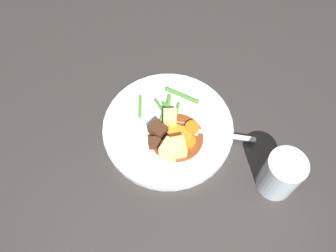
{
  "coord_description": "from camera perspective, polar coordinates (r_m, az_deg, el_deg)",
  "views": [
    {
      "loc": [
        0.33,
        -0.1,
        0.64
      ],
      "look_at": [
        0.0,
        0.0,
        0.01
      ],
      "focal_mm": 37.3,
      "sensor_mm": 36.0,
      "label": 1
    }
  ],
  "objects": [
    {
      "name": "potato_chunk_2",
      "position": [
        0.67,
        1.74,
        -3.52
      ],
      "size": [
        0.04,
        0.03,
        0.03
      ],
      "primitive_type": "cube",
      "rotation": [
        0.0,
        0.0,
        6.18
      ],
      "color": "#E5CC7A",
      "rests_on": "dinner_plate"
    },
    {
      "name": "meat_chunk_0",
      "position": [
        0.69,
        -1.65,
        -0.67
      ],
      "size": [
        0.04,
        0.04,
        0.02
      ],
      "primitive_type": "cube",
      "rotation": [
        0.0,
        0.0,
        5.23
      ],
      "color": "#4C2B19",
      "rests_on": "dinner_plate"
    },
    {
      "name": "fork",
      "position": [
        0.7,
        6.7,
        -1.11
      ],
      "size": [
        0.09,
        0.16,
        0.0
      ],
      "color": "silver",
      "rests_on": "dinner_plate"
    },
    {
      "name": "green_bean_6",
      "position": [
        0.72,
        -0.76,
        2.12
      ],
      "size": [
        0.06,
        0.04,
        0.01
      ],
      "primitive_type": "cylinder",
      "rotation": [
        0.0,
        1.57,
        -0.62
      ],
      "color": "#66AD42",
      "rests_on": "dinner_plate"
    },
    {
      "name": "green_bean_5",
      "position": [
        0.71,
        0.29,
        1.38
      ],
      "size": [
        0.08,
        0.01,
        0.01
      ],
      "primitive_type": "cylinder",
      "rotation": [
        0.0,
        1.57,
        0.05
      ],
      "color": "#599E38",
      "rests_on": "dinner_plate"
    },
    {
      "name": "potato_chunk_0",
      "position": [
        0.67,
        0.4,
        -3.95
      ],
      "size": [
        0.05,
        0.05,
        0.03
      ],
      "primitive_type": "cube",
      "rotation": [
        0.0,
        0.0,
        5.45
      ],
      "color": "#EAD68C",
      "rests_on": "dinner_plate"
    },
    {
      "name": "green_bean_0",
      "position": [
        0.73,
        -4.58,
        3.22
      ],
      "size": [
        0.05,
        0.02,
        0.01
      ],
      "primitive_type": "cylinder",
      "rotation": [
        0.0,
        1.57,
        -0.28
      ],
      "color": "#599E38",
      "rests_on": "dinner_plate"
    },
    {
      "name": "stew_sauce",
      "position": [
        0.7,
        1.4,
        -1.83
      ],
      "size": [
        0.11,
        0.11,
        0.0
      ],
      "primitive_type": "cylinder",
      "color": "brown",
      "rests_on": "dinner_plate"
    },
    {
      "name": "dinner_plate",
      "position": [
        0.72,
        -0.0,
        -0.29
      ],
      "size": [
        0.27,
        0.27,
        0.01
      ],
      "primitive_type": "cylinder",
      "color": "white",
      "rests_on": "ground_plane"
    },
    {
      "name": "green_bean_3",
      "position": [
        0.74,
        2.3,
        5.04
      ],
      "size": [
        0.06,
        0.06,
        0.01
      ],
      "primitive_type": "cylinder",
      "rotation": [
        0.0,
        1.57,
        0.79
      ],
      "color": "#4C8E33",
      "rests_on": "dinner_plate"
    },
    {
      "name": "water_glass",
      "position": [
        0.66,
        17.96,
        -7.53
      ],
      "size": [
        0.07,
        0.07,
        0.1
      ],
      "primitive_type": "cylinder",
      "color": "silver",
      "rests_on": "ground_plane"
    },
    {
      "name": "green_bean_2",
      "position": [
        0.73,
        -0.02,
        3.04
      ],
      "size": [
        0.06,
        0.03,
        0.01
      ],
      "primitive_type": "cylinder",
      "rotation": [
        0.0,
        1.57,
        -0.42
      ],
      "color": "#599E38",
      "rests_on": "dinner_plate"
    },
    {
      "name": "carrot_slice_0",
      "position": [
        0.7,
        3.95,
        -0.31
      ],
      "size": [
        0.04,
        0.04,
        0.01
      ],
      "primitive_type": "cylinder",
      "rotation": [
        0.0,
        0.0,
        2.32
      ],
      "color": "orange",
      "rests_on": "dinner_plate"
    },
    {
      "name": "potato_chunk_1",
      "position": [
        0.7,
        0.32,
        1.3
      ],
      "size": [
        0.04,
        0.03,
        0.03
      ],
      "primitive_type": "cube",
      "rotation": [
        0.0,
        0.0,
        2.84
      ],
      "color": "#EAD68C",
      "rests_on": "dinner_plate"
    },
    {
      "name": "carrot_slice_2",
      "position": [
        0.69,
        2.46,
        -1.47
      ],
      "size": [
        0.04,
        0.04,
        0.01
      ],
      "primitive_type": "cylinder",
      "rotation": [
        0.0,
        0.0,
        3.38
      ],
      "color": "orange",
      "rests_on": "dinner_plate"
    },
    {
      "name": "carrot_slice_1",
      "position": [
        0.69,
        3.41,
        -2.63
      ],
      "size": [
        0.03,
        0.03,
        0.01
      ],
      "primitive_type": "cylinder",
      "rotation": [
        0.0,
        0.0,
        0.28
      ],
      "color": "orange",
      "rests_on": "dinner_plate"
    },
    {
      "name": "green_bean_1",
      "position": [
        0.72,
        -0.68,
        2.62
      ],
      "size": [
        0.06,
        0.02,
        0.01
      ],
      "primitive_type": "cylinder",
      "rotation": [
        0.0,
        1.57,
        0.21
      ],
      "color": "#4C8E33",
      "rests_on": "dinner_plate"
    },
    {
      "name": "meat_chunk_1",
      "position": [
        0.68,
        -2.16,
        -2.76
      ],
      "size": [
        0.03,
        0.03,
        0.02
      ],
      "primitive_type": "cube",
      "rotation": [
        0.0,
        0.0,
        2.91
      ],
      "color": "#4C2B19",
      "rests_on": "dinner_plate"
    },
    {
      "name": "carrot_slice_3",
      "position": [
        0.7,
        1.21,
        -1.0
      ],
      "size": [
        0.04,
        0.04,
        0.01
      ],
      "primitive_type": "cylinder",
      "rotation": [
        0.0,
        0.0,
        5.88
      ],
      "color": "orange",
      "rests_on": "dinner_plate"
    },
    {
      "name": "ground_plane",
      "position": [
        0.72,
        -0.0,
        -0.57
      ],
      "size": [
        3.0,
        3.0,
        0.0
      ],
      "primitive_type": "plane",
      "color": "#383330"
    },
    {
      "name": "green_bean_4",
      "position": [
        0.72,
        1.31,
        1.92
      ],
      "size": [
        0.05,
        0.03,
        0.01
      ],
      "primitive_type": "cylinder",
      "rotation": [
        0.0,
        1.57,
        -0.53
      ],
      "color": "#599E38",
      "rests_on": "dinner_plate"
    },
    {
      "name": "carrot_slice_4",
      "position": [
        0.68,
        -0.44,
        -3.44
      ],
      "size": [
        0.04,
        0.04,
        0.01
      ],
      "primitive_type": "cylinder",
      "rotation": [
        0.0,
        0.0,
        2.23
      ],
      "color": "orange",
      "rests_on": "dinner_plate"
    }
  ]
}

